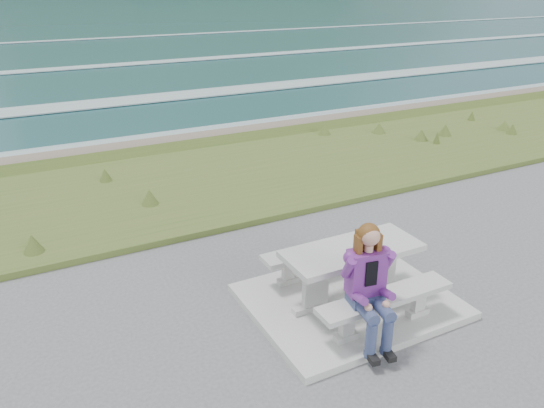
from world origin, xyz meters
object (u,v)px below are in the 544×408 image
object	(u,v)px
picnic_table	(352,259)
bench_landward	(385,302)
seated_woman	(370,302)
bench_seaward	(322,252)

from	to	relation	value
picnic_table	bench_landward	size ratio (longest dim) A/B	1.00
seated_woman	bench_landward	bearing A→B (deg)	32.43
bench_landward	seated_woman	distance (m)	0.41
bench_landward	seated_woman	size ratio (longest dim) A/B	1.25
picnic_table	bench_landward	world-z (taller)	picnic_table
bench_seaward	seated_woman	bearing A→B (deg)	-102.35
bench_seaward	seated_woman	distance (m)	1.58
picnic_table	seated_woman	xyz separation A→B (m)	(-0.34, -0.84, -0.05)
picnic_table	seated_woman	world-z (taller)	seated_woman
bench_landward	bench_seaward	xyz separation A→B (m)	(0.00, 1.40, 0.00)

